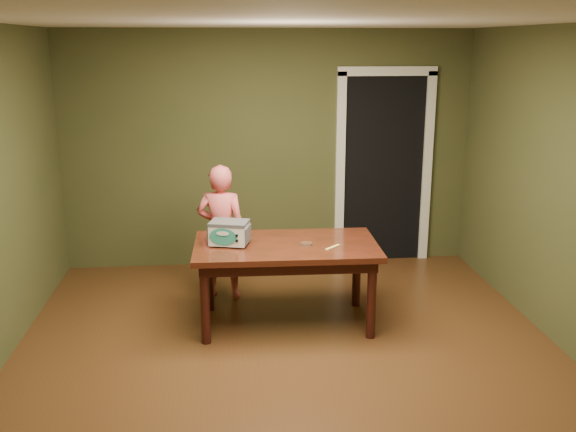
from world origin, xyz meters
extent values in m
plane|color=#512C17|center=(0.00, 0.00, 0.00)|extent=(5.00, 5.00, 0.00)
cube|color=#464725|center=(0.00, 2.50, 1.30)|extent=(4.50, 0.02, 2.60)
cube|color=#464725|center=(0.00, -2.50, 1.30)|extent=(4.50, 0.02, 2.60)
cube|color=white|center=(0.00, 0.00, 2.60)|extent=(4.50, 5.00, 0.02)
cube|color=black|center=(1.30, 2.80, 1.05)|extent=(0.90, 0.60, 2.10)
cube|color=black|center=(1.30, 2.48, 1.05)|extent=(0.90, 0.02, 2.10)
cube|color=white|center=(0.80, 2.47, 1.05)|extent=(0.10, 0.06, 2.20)
cube|color=white|center=(1.80, 2.47, 1.05)|extent=(0.10, 0.06, 2.20)
cube|color=white|center=(1.30, 2.47, 2.15)|extent=(1.10, 0.06, 0.10)
cube|color=#32160B|center=(0.03, 0.81, 0.72)|extent=(1.62, 0.94, 0.05)
cube|color=black|center=(0.03, 0.81, 0.65)|extent=(1.50, 0.81, 0.10)
cylinder|color=black|center=(-0.67, 0.48, 0.35)|extent=(0.08, 0.08, 0.70)
cylinder|color=black|center=(-0.66, 1.18, 0.35)|extent=(0.08, 0.08, 0.70)
cylinder|color=black|center=(0.73, 0.45, 0.35)|extent=(0.08, 0.08, 0.70)
cylinder|color=black|center=(0.74, 1.15, 0.35)|extent=(0.08, 0.08, 0.70)
cylinder|color=#4C4F54|center=(-0.61, 0.79, 0.76)|extent=(0.02, 0.02, 0.01)
cylinder|color=#4C4F54|center=(-0.56, 0.95, 0.76)|extent=(0.02, 0.02, 0.01)
cylinder|color=#4C4F54|center=(-0.35, 0.72, 0.76)|extent=(0.02, 0.02, 0.01)
cylinder|color=#4C4F54|center=(-0.31, 0.88, 0.76)|extent=(0.02, 0.02, 0.01)
cube|color=white|center=(-0.46, 0.84, 0.85)|extent=(0.36, 0.30, 0.18)
cube|color=#4C4F54|center=(-0.46, 0.84, 0.95)|extent=(0.37, 0.30, 0.03)
cube|color=#4C4F54|center=(-0.62, 0.88, 0.85)|extent=(0.07, 0.20, 0.14)
cube|color=#4C4F54|center=(-0.30, 0.79, 0.85)|extent=(0.07, 0.20, 0.14)
ellipsoid|color=teal|center=(-0.51, 0.73, 0.85)|extent=(0.23, 0.07, 0.15)
cylinder|color=black|center=(-0.40, 0.70, 0.87)|extent=(0.02, 0.02, 0.02)
cylinder|color=black|center=(-0.40, 0.70, 0.83)|extent=(0.02, 0.02, 0.02)
cylinder|color=silver|center=(0.21, 0.76, 0.76)|extent=(0.10, 0.10, 0.02)
cylinder|color=#452B17|center=(0.21, 0.76, 0.77)|extent=(0.09, 0.09, 0.01)
cube|color=#FFF86E|center=(0.42, 0.67, 0.75)|extent=(0.15, 0.14, 0.01)
imported|color=#F06266|center=(-0.53, 1.50, 0.67)|extent=(0.55, 0.43, 1.34)
camera|label=1|loc=(-0.47, -4.51, 2.45)|focal=40.00mm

